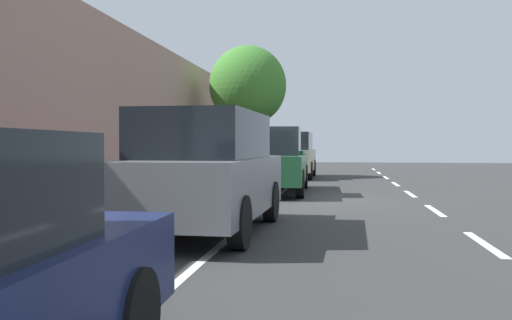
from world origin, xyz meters
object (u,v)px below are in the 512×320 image
Objects in this scene: parked_suv_tan_nearest at (292,154)px; parked_suv_grey_mid at (206,170)px; bicycle_at_curb at (238,184)px; street_tree_near_cyclist at (248,86)px; parked_pickup_green_second at (272,163)px; fire_hydrant at (96,205)px; cyclist_with_backpack at (232,162)px.

parked_suv_tan_nearest and parked_suv_grey_mid have the same top height.
bicycle_at_curb is 0.30× the size of street_tree_near_cyclist.
parked_pickup_green_second is 7.67m from parked_suv_grey_mid.
bicycle_at_curb is 7.08m from fire_hydrant.
street_tree_near_cyclist is (2.03, -8.09, 3.18)m from parked_pickup_green_second.
parked_pickup_green_second is at bearing -100.49° from fire_hydrant.
parked_suv_tan_nearest is 0.99× the size of parked_suv_grey_mid.
parked_suv_grey_mid reaches higher than bicycle_at_curb.
bicycle_at_curb is at bearing 97.49° from street_tree_near_cyclist.
parked_suv_grey_mid is at bearing 96.56° from street_tree_near_cyclist.
parked_pickup_green_second is at bearing -91.66° from parked_suv_grey_mid.
cyclist_with_backpack is (0.91, 9.16, -0.06)m from parked_suv_tan_nearest.
street_tree_near_cyclist is at bearing -83.51° from cyclist_with_backpack.
street_tree_near_cyclist is 6.84× the size of fire_hydrant.
street_tree_near_cyclist is at bearing -7.75° from parked_suv_tan_nearest.
parked_pickup_green_second is 6.36× the size of fire_hydrant.
parked_suv_tan_nearest is at bearing -95.70° from cyclist_with_backpack.
fire_hydrant is at bearing 79.51° from parked_pickup_green_second.
bicycle_at_curb is at bearing 67.60° from parked_pickup_green_second.
parked_suv_tan_nearest reaches higher than bicycle_at_curb.
parked_pickup_green_second is at bearing 104.11° from street_tree_near_cyclist.
parked_suv_tan_nearest is 0.88× the size of parked_pickup_green_second.
parked_suv_grey_mid is at bearing 94.98° from bicycle_at_curb.
parked_suv_grey_mid is (0.18, 15.48, 0.00)m from parked_suv_tan_nearest.
street_tree_near_cyclist reaches higher than bicycle_at_curb.
parked_pickup_green_second is 0.93× the size of street_tree_near_cyclist.
cyclist_with_backpack is at bearing 54.52° from parked_pickup_green_second.
street_tree_near_cyclist is (1.07, -9.43, 3.11)m from cyclist_with_backpack.
parked_suv_tan_nearest is 16.70m from fire_hydrant.
cyclist_with_backpack is (0.22, -0.44, 0.59)m from bicycle_at_curb.
fire_hydrant is at bearing 91.37° from street_tree_near_cyclist.
parked_suv_tan_nearest is 0.82× the size of street_tree_near_cyclist.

